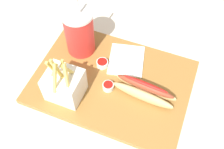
# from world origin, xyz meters

# --- Properties ---
(ground_plane) EXTENTS (2.40, 2.40, 0.02)m
(ground_plane) POSITION_xyz_m (0.00, 0.00, -0.01)
(ground_plane) COLOR silver
(food_tray) EXTENTS (0.47, 0.34, 0.02)m
(food_tray) POSITION_xyz_m (0.00, 0.00, 0.01)
(food_tray) COLOR olive
(food_tray) RESTS_ON ground_plane
(soda_cup) EXTENTS (0.10, 0.10, 0.26)m
(soda_cup) POSITION_xyz_m (-0.14, 0.08, 0.10)
(soda_cup) COLOR red
(soda_cup) RESTS_ON food_tray
(fries_basket) EXTENTS (0.10, 0.09, 0.17)m
(fries_basket) POSITION_xyz_m (-0.11, -0.09, 0.07)
(fries_basket) COLOR white
(fries_basket) RESTS_ON food_tray
(hot_dog_1) EXTENTS (0.19, 0.07, 0.07)m
(hot_dog_1) POSITION_xyz_m (0.11, -0.01, 0.05)
(hot_dog_1) COLOR #DBB775
(hot_dog_1) RESTS_ON food_tray
(ketchup_cup_1) EXTENTS (0.04, 0.04, 0.02)m
(ketchup_cup_1) POSITION_xyz_m (-0.05, 0.04, 0.03)
(ketchup_cup_1) COLOR white
(ketchup_cup_1) RESTS_ON food_tray
(ketchup_cup_2) EXTENTS (0.03, 0.03, 0.02)m
(ketchup_cup_2) POSITION_xyz_m (-0.00, -0.03, 0.03)
(ketchup_cup_2) COLOR white
(ketchup_cup_2) RESTS_ON food_tray
(napkin_stack) EXTENTS (0.13, 0.15, 0.01)m
(napkin_stack) POSITION_xyz_m (0.02, 0.09, 0.02)
(napkin_stack) COLOR white
(napkin_stack) RESTS_ON food_tray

